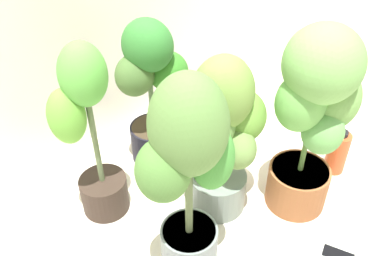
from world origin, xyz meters
TOP-DOWN VIEW (x-y plane):
  - ground_plane at (0.00, 0.00)m, footprint 8.00×8.00m
  - potted_plant_back_left at (-0.38, 0.40)m, footprint 0.27×0.21m
  - potted_plant_front_right at (0.27, -0.13)m, footprint 0.40×0.36m
  - potted_plant_center at (0.01, 0.09)m, footprint 0.42×0.34m
  - potted_plant_front_left at (-0.30, -0.05)m, footprint 0.37×0.31m
  - potted_plant_back_center at (-0.00, 0.52)m, footprint 0.35×0.28m
  - cell_phone at (0.16, -0.41)m, footprint 0.12×0.16m
  - nutrient_bottle at (0.56, -0.12)m, footprint 0.09×0.09m

SIDE VIEW (x-z plane):
  - ground_plane at x=0.00m, z-range 0.00..0.00m
  - cell_phone at x=0.16m, z-range 0.00..0.01m
  - nutrient_bottle at x=0.56m, z-range -0.01..0.22m
  - potted_plant_back_center at x=0.00m, z-range 0.04..0.75m
  - potted_plant_center at x=0.01m, z-range 0.04..0.76m
  - potted_plant_back_left at x=-0.38m, z-range 0.02..0.80m
  - potted_plant_front_right at x=0.27m, z-range 0.07..0.89m
  - potted_plant_front_left at x=-0.30m, z-range 0.08..0.91m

